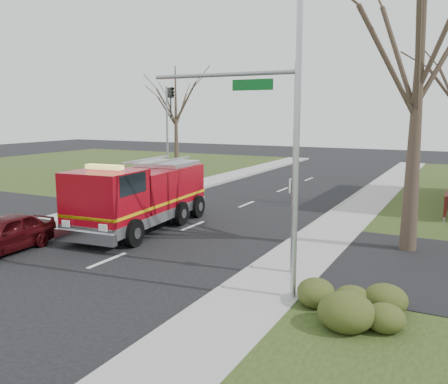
% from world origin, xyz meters
% --- Properties ---
extents(ground, '(120.00, 120.00, 0.00)m').
position_xyz_m(ground, '(0.00, 0.00, 0.00)').
color(ground, black).
rests_on(ground, ground).
extents(sidewalk_right, '(2.40, 80.00, 0.15)m').
position_xyz_m(sidewalk_right, '(6.20, 0.00, 0.07)').
color(sidewalk_right, gray).
rests_on(sidewalk_right, ground).
extents(health_center_sign, '(0.12, 2.00, 1.40)m').
position_xyz_m(health_center_sign, '(10.50, 12.50, 0.88)').
color(health_center_sign, '#461110').
rests_on(health_center_sign, ground).
extents(hedge_corner, '(2.80, 2.00, 0.90)m').
position_xyz_m(hedge_corner, '(9.00, -1.00, 0.58)').
color(hedge_corner, '#333E16').
rests_on(hedge_corner, lawn_right).
extents(bare_tree_near, '(6.00, 6.00, 12.00)m').
position_xyz_m(bare_tree_near, '(9.50, 6.00, 7.41)').
color(bare_tree_near, '#3E2E24').
rests_on(bare_tree_near, ground).
extents(bare_tree_left, '(4.50, 4.50, 9.00)m').
position_xyz_m(bare_tree_left, '(-10.00, 20.00, 5.56)').
color(bare_tree_left, '#3E2E24').
rests_on(bare_tree_left, ground).
extents(traffic_signal_mast, '(5.29, 0.18, 6.80)m').
position_xyz_m(traffic_signal_mast, '(5.21, 1.50, 4.71)').
color(traffic_signal_mast, gray).
rests_on(traffic_signal_mast, ground).
extents(streetlight_pole, '(1.48, 0.16, 8.40)m').
position_xyz_m(streetlight_pole, '(7.14, -0.50, 4.55)').
color(streetlight_pole, '#B7BABF').
rests_on(streetlight_pole, ground).
extents(utility_pole_far, '(0.14, 0.14, 7.00)m').
position_xyz_m(utility_pole_far, '(-6.80, 14.00, 3.50)').
color(utility_pole_far, gray).
rests_on(utility_pole_far, ground).
extents(fire_engine, '(3.61, 8.19, 3.22)m').
position_xyz_m(fire_engine, '(-1.85, 4.40, 1.46)').
color(fire_engine, maroon).
rests_on(fire_engine, ground).
extents(parked_car_maroon, '(1.91, 4.34, 1.45)m').
position_xyz_m(parked_car_maroon, '(-4.20, -1.00, 0.73)').
color(parked_car_maroon, '#3D090D').
rests_on(parked_car_maroon, ground).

